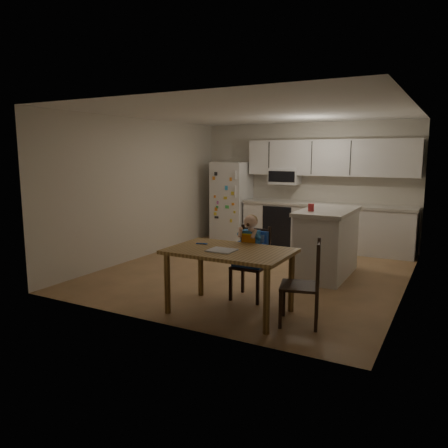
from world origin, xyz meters
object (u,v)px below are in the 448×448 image
kitchen_island (327,242)px  dining_table (230,258)px  chair_booster (252,248)px  chair_side (309,278)px  red_cup (311,207)px  refrigerator (232,201)px

kitchen_island → dining_table: (-0.58, -2.13, 0.14)m
chair_booster → kitchen_island: bearing=67.7°
chair_side → red_cup: bearing=-178.1°
dining_table → chair_booster: chair_booster is taller
refrigerator → chair_side: (2.98, -3.89, -0.31)m
kitchen_island → red_cup: (-0.17, -0.32, 0.57)m
kitchen_island → chair_booster: size_ratio=1.27×
refrigerator → chair_booster: refrigerator is taller
kitchen_island → red_cup: 0.68m
chair_booster → chair_side: (0.94, -0.54, -0.13)m
kitchen_island → chair_side: kitchen_island is taller
refrigerator → red_cup: refrigerator is taller
refrigerator → red_cup: (2.45, -2.16, 0.25)m
red_cup → chair_side: 1.90m
kitchen_island → chair_side: (0.36, -2.06, 0.01)m
kitchen_island → chair_booster: 1.63m
chair_side → dining_table: bearing=-100.6°
red_cup → dining_table: size_ratio=0.08×
refrigerator → chair_booster: size_ratio=1.53×
red_cup → chair_booster: 1.33m
refrigerator → kitchen_island: 3.21m
chair_booster → dining_table: bearing=-91.3°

